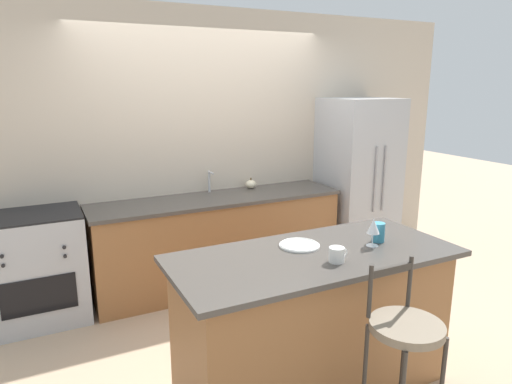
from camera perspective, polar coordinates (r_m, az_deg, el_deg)
ground_plane at (r=4.46m, az=-2.85°, el=-13.02°), size 18.00×18.00×0.00m
wall_back at (r=4.66m, az=-6.41°, el=5.56°), size 6.00×0.07×2.70m
back_counter at (r=4.59m, az=-4.77°, el=-6.05°), size 2.46×0.66×0.91m
sink_faucet at (r=4.61m, az=-5.81°, el=1.62°), size 0.02×0.13×0.22m
kitchen_island at (r=3.11m, az=7.11°, el=-15.65°), size 1.84×0.82×0.95m
refrigerator at (r=5.23m, az=12.50°, el=1.33°), size 0.73×0.73×1.83m
oven_range at (r=4.30m, az=-25.74°, el=-8.56°), size 0.77×0.62×0.95m
bar_stool_near at (r=2.65m, az=17.99°, el=-18.15°), size 0.38×0.38×1.08m
dinner_plate at (r=3.01m, az=5.44°, el=-6.61°), size 0.27×0.27×0.02m
wine_glass at (r=3.06m, az=14.45°, el=-4.24°), size 0.08×0.08×0.19m
coffee_mug at (r=2.78m, az=10.09°, el=-7.72°), size 0.12×0.09×0.09m
tumbler_cup at (r=3.18m, az=15.05°, el=-4.88°), size 0.08×0.08×0.13m
pumpkin_decoration at (r=4.78m, az=-0.64°, el=0.99°), size 0.11×0.11×0.11m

